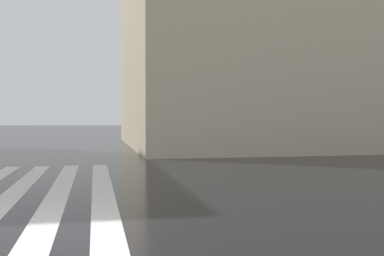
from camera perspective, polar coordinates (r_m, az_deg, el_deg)
ground_plane at (r=6.85m, az=-17.29°, el=-13.39°), size 220.00×220.00×0.00m
zebra_crossing at (r=10.89m, az=-21.70°, el=-7.94°), size 13.00×4.50×0.01m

